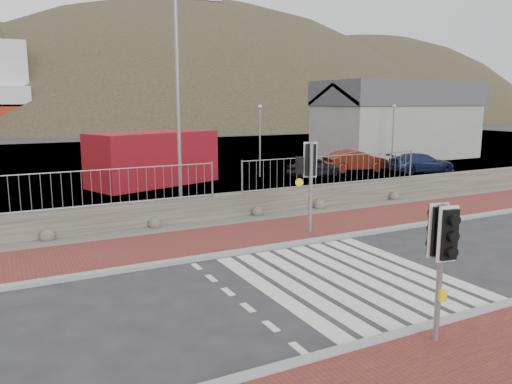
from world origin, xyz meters
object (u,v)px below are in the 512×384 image
car_c (421,163)px  traffic_signal_far (310,168)px  car_a (314,167)px  traffic_signal_near (442,244)px  car_b (356,161)px  shipping_container (154,158)px  streetlight (182,97)px

car_c → traffic_signal_far: bearing=137.0°
car_a → traffic_signal_near: bearing=143.5°
car_a → car_b: bearing=-87.0°
shipping_container → car_b: size_ratio=1.66×
traffic_signal_far → car_a: 13.02m
shipping_container → car_a: size_ratio=1.98×
streetlight → shipping_container: size_ratio=1.20×
car_a → car_c: (6.81, -1.60, 0.02)m
traffic_signal_near → car_a: traffic_signal_near is taller
shipping_container → traffic_signal_far: bearing=-102.1°
shipping_container → car_a: 9.16m
traffic_signal_far → car_c: traffic_signal_far is taller
shipping_container → car_c: shipping_container is taller
shipping_container → car_b: bearing=-23.5°
shipping_container → car_c: size_ratio=1.62×
car_b → shipping_container: bearing=97.7°
streetlight → traffic_signal_near: bearing=-65.8°
shipping_container → car_b: shipping_container is taller
car_a → streetlight: bearing=113.9°
traffic_signal_far → streetlight: 5.50m
shipping_container → car_b: 12.65m
traffic_signal_far → car_c: (14.19, 9.01, -1.60)m
traffic_signal_near → car_b: traffic_signal_near is taller
traffic_signal_far → shipping_container: (-1.60, 12.21, -0.82)m
car_c → traffic_signal_near: bearing=149.6°
traffic_signal_near → car_a: 20.39m
streetlight → car_b: (13.77, 7.17, -3.79)m
traffic_signal_near → car_c: size_ratio=0.63×
streetlight → car_b: 15.98m
car_a → car_b: (3.62, 0.74, 0.09)m
car_a → car_c: bearing=-111.7°
traffic_signal_far → traffic_signal_near: bearing=93.9°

